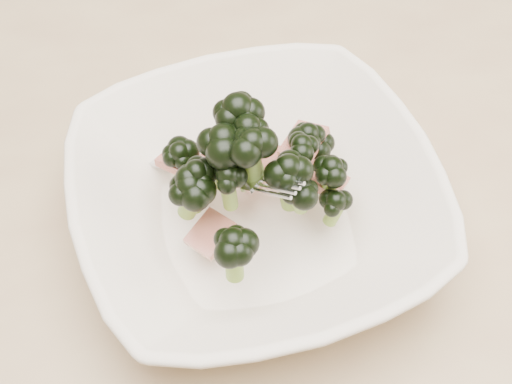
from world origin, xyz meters
TOP-DOWN VIEW (x-y plane):
  - dining_table at (0.00, 0.00)m, footprint 1.20×0.80m
  - broccoli_dish at (-0.02, 0.01)m, footprint 0.32×0.32m

SIDE VIEW (x-z plane):
  - dining_table at x=0.00m, z-range 0.28..1.03m
  - broccoli_dish at x=-0.02m, z-range 0.72..0.86m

